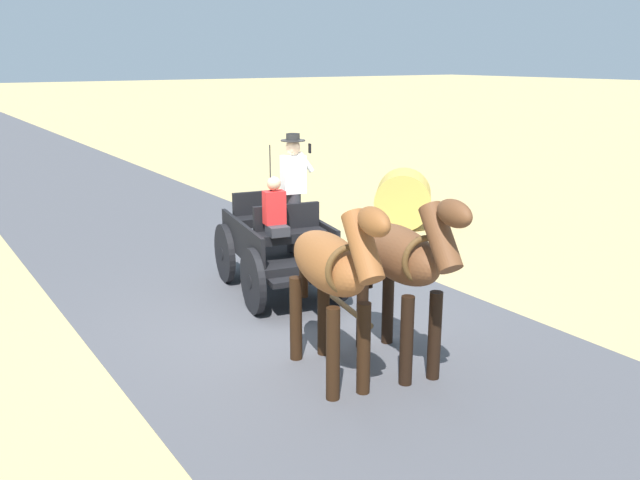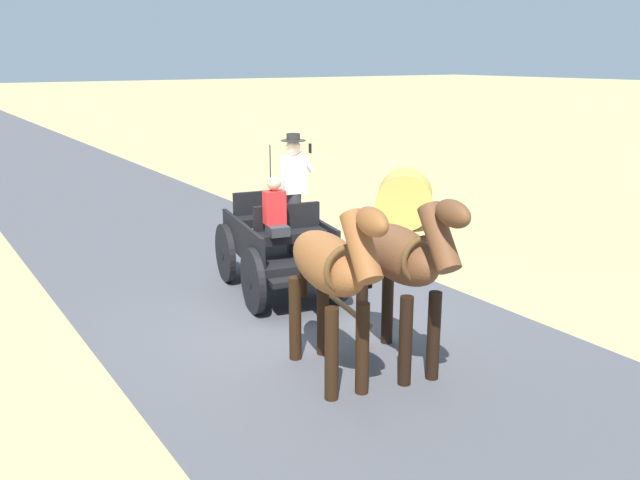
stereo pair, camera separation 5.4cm
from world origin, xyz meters
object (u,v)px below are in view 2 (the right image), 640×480
object	(u,v)px
horse_near_side	(403,260)
hay_bale	(405,199)
horse_off_side	(331,269)
horse_drawn_carriage	(280,242)

from	to	relation	value
horse_near_side	hay_bale	size ratio (longest dim) A/B	1.84
hay_bale	horse_near_side	bearing A→B (deg)	49.60
hay_bale	horse_off_side	bearing A→B (deg)	43.64
horse_drawn_carriage	hay_bale	size ratio (longest dim) A/B	3.76
horse_off_side	hay_bale	world-z (taller)	horse_off_side
horse_drawn_carriage	hay_bale	bearing A→B (deg)	-152.82
horse_near_side	hay_bale	distance (m)	7.03
horse_off_side	horse_near_side	bearing A→B (deg)	169.40
horse_drawn_carriage	horse_off_side	world-z (taller)	horse_drawn_carriage
horse_drawn_carriage	horse_near_side	size ratio (longest dim) A/B	2.04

